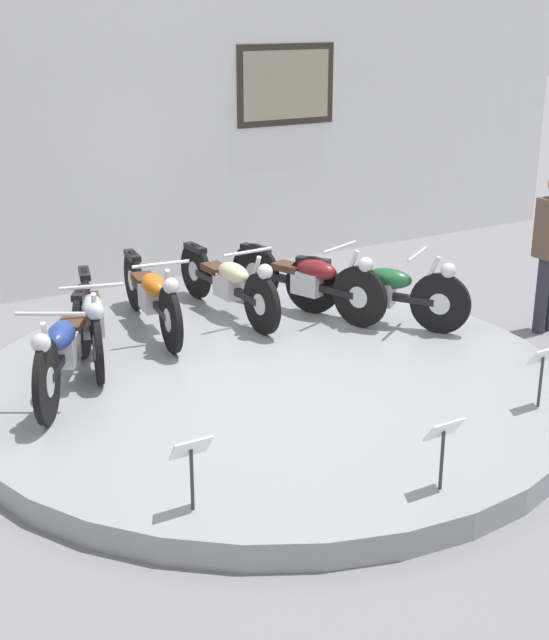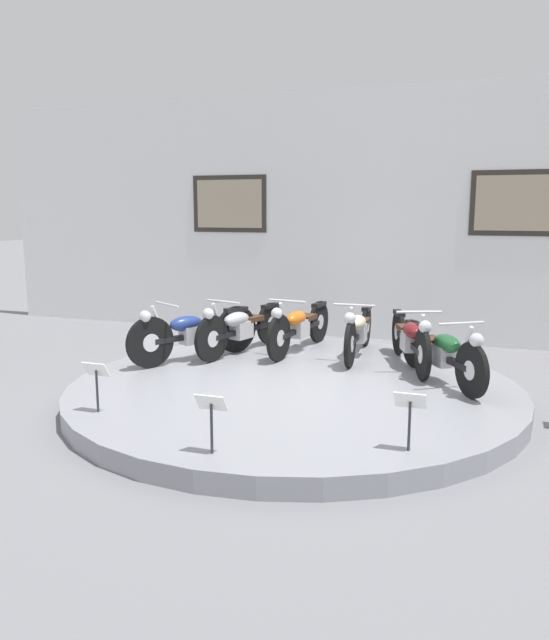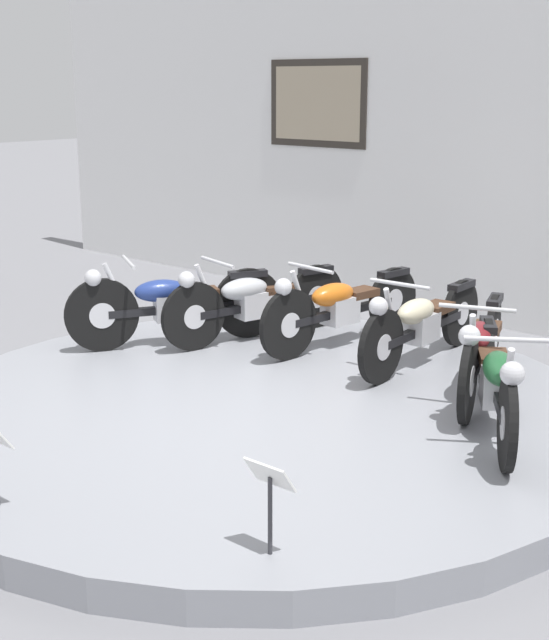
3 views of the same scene
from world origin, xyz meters
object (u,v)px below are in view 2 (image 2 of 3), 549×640
at_px(motorcycle_blue, 193,331).
at_px(motorcycle_maroon, 410,338).
at_px(info_placard_front_left, 96,376).
at_px(info_placard_front_centre, 211,411).
at_px(motorcycle_cream, 358,329).
at_px(info_placard_front_right, 410,408).
at_px(motorcycle_orange, 299,325).
at_px(motorcycle_green, 442,351).
at_px(motorcycle_silver, 241,326).

distance_m(motorcycle_blue, motorcycle_maroon, 2.83).
distance_m(info_placard_front_left, info_placard_front_centre, 1.63).
distance_m(motorcycle_cream, info_placard_front_left, 3.74).
bearing_deg(info_placard_front_right, motorcycle_cream, 108.94).
height_order(motorcycle_orange, info_placard_front_centre, motorcycle_orange).
bearing_deg(info_placard_front_centre, info_placard_front_right, 21.45).
xyz_separation_m(motorcycle_green, info_placard_front_right, (-0.08, -2.25, -0.00)).
relative_size(motorcycle_green, info_placard_front_centre, 3.25).
bearing_deg(motorcycle_silver, info_placard_front_left, -97.20).
bearing_deg(motorcycle_orange, motorcycle_cream, -0.10).
relative_size(info_placard_front_centre, info_placard_front_right, 1.00).
bearing_deg(motorcycle_orange, motorcycle_blue, -140.93).
relative_size(motorcycle_orange, motorcycle_green, 1.18).
bearing_deg(motorcycle_orange, info_placard_front_right, -58.74).
bearing_deg(motorcycle_silver, info_placard_front_centre, -71.43).
relative_size(motorcycle_maroon, info_placard_front_right, 3.65).
bearing_deg(info_placard_front_centre, motorcycle_cream, 83.68).
xyz_separation_m(motorcycle_blue, motorcycle_orange, (1.18, 0.95, -0.01)).
relative_size(motorcycle_blue, motorcycle_maroon, 0.94).
bearing_deg(motorcycle_maroon, motorcycle_green, -54.04).
height_order(motorcycle_orange, motorcycle_cream, motorcycle_orange).
height_order(motorcycle_blue, info_placard_front_centre, motorcycle_blue).
xyz_separation_m(info_placard_front_left, info_placard_front_centre, (1.52, -0.60, 0.00)).
xyz_separation_m(motorcycle_orange, info_placard_front_left, (-1.10, -3.20, -0.01)).
xyz_separation_m(motorcycle_orange, info_placard_front_centre, (0.42, -3.80, -0.01)).
distance_m(motorcycle_green, info_placard_front_centre, 3.27).
relative_size(info_placard_front_left, info_placard_front_centre, 1.00).
height_order(motorcycle_silver, motorcycle_green, motorcycle_silver).
bearing_deg(info_placard_front_centre, motorcycle_green, 60.58).
bearing_deg(motorcycle_maroon, motorcycle_cream, 154.93).
height_order(motorcycle_cream, motorcycle_maroon, motorcycle_maroon).
height_order(motorcycle_blue, motorcycle_orange, motorcycle_blue).
bearing_deg(motorcycle_green, info_placard_front_left, -144.27).
bearing_deg(motorcycle_blue, motorcycle_green, -0.04).
relative_size(motorcycle_silver, motorcycle_maroon, 1.03).
distance_m(motorcycle_silver, motorcycle_maroon, 2.32).
height_order(motorcycle_maroon, info_placard_front_left, motorcycle_maroon).
bearing_deg(motorcycle_maroon, info_placard_front_left, -133.23).
xyz_separation_m(motorcycle_cream, info_placard_front_right, (1.10, -3.20, -0.00)).
distance_m(motorcycle_blue, info_placard_front_centre, 3.27).
bearing_deg(motorcycle_maroon, motorcycle_silver, -179.97).
bearing_deg(info_placard_front_centre, motorcycle_silver, 108.57).
relative_size(motorcycle_silver, info_placard_front_left, 3.74).
xyz_separation_m(motorcycle_maroon, motorcycle_green, (0.44, -0.61, -0.01)).
relative_size(motorcycle_blue, info_placard_front_left, 3.43).
bearing_deg(info_placard_front_right, motorcycle_green, 87.86).
xyz_separation_m(motorcycle_orange, motorcycle_green, (2.03, -0.96, -0.01)).
bearing_deg(info_placard_front_right, motorcycle_silver, 133.20).
distance_m(motorcycle_silver, info_placard_front_right, 3.92).
height_order(motorcycle_blue, motorcycle_silver, motorcycle_blue).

